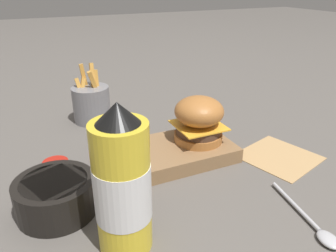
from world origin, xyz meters
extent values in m
plane|color=#5B5651|center=(0.00, 0.00, 0.00)|extent=(6.00, 6.00, 0.00)
cube|color=olive|center=(-0.06, 0.06, 0.02)|extent=(0.28, 0.15, 0.03)
cylinder|color=#AD6B33|center=(0.02, 0.07, 0.04)|extent=(0.11, 0.11, 0.02)
cylinder|color=#4C3323|center=(0.02, 0.07, 0.06)|extent=(0.10, 0.10, 0.02)
cube|color=gold|center=(0.02, 0.07, 0.07)|extent=(0.10, 0.10, 0.00)
ellipsoid|color=#AD6B33|center=(0.02, 0.07, 0.10)|extent=(0.11, 0.11, 0.06)
cylinder|color=yellow|center=(-0.22, -0.13, 0.10)|extent=(0.08, 0.08, 0.20)
cylinder|color=silver|center=(-0.22, -0.13, 0.09)|extent=(0.08, 0.08, 0.08)
cone|color=black|center=(-0.22, -0.13, 0.21)|extent=(0.06, 0.06, 0.03)
cylinder|color=slate|center=(-0.16, 0.35, 0.05)|extent=(0.10, 0.10, 0.10)
cube|color=gold|center=(-0.14, 0.34, 0.10)|extent=(0.03, 0.02, 0.08)
cube|color=gold|center=(-0.14, 0.35, 0.10)|extent=(0.01, 0.02, 0.08)
cube|color=gold|center=(-0.16, 0.37, 0.10)|extent=(0.02, 0.02, 0.10)
cube|color=gold|center=(-0.18, 0.36, 0.09)|extent=(0.02, 0.03, 0.06)
cube|color=gold|center=(-0.14, 0.35, 0.11)|extent=(0.01, 0.04, 0.10)
cube|color=gold|center=(-0.18, 0.35, 0.09)|extent=(0.03, 0.03, 0.06)
cylinder|color=black|center=(-0.30, -0.01, 0.03)|extent=(0.13, 0.13, 0.06)
cylinder|color=beige|center=(-0.30, -0.01, 0.06)|extent=(0.11, 0.11, 0.01)
cylinder|color=#B2B2B7|center=(0.07, -0.17, 0.01)|extent=(0.03, 0.13, 0.01)
ellipsoid|color=#B2B2B7|center=(0.06, -0.26, 0.01)|extent=(0.03, 0.04, 0.01)
cylinder|color=#B21E14|center=(-0.28, 0.16, 0.00)|extent=(0.05, 0.05, 0.00)
cube|color=tan|center=(0.17, -0.03, 0.00)|extent=(0.18, 0.18, 0.00)
camera|label=1|loc=(-0.32, -0.49, 0.36)|focal=35.00mm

